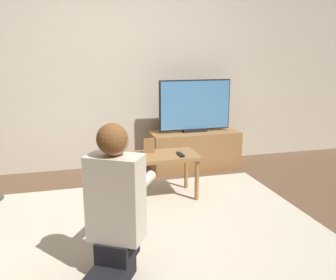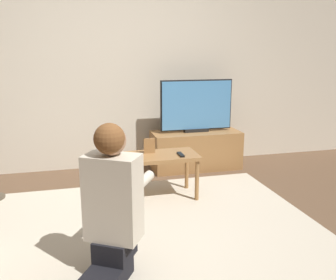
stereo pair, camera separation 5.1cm
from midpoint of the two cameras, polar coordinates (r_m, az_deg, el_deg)
name	(u,v)px [view 1 (the left image)]	position (r m, az deg, el deg)	size (l,w,h in m)	color
ground_plane	(153,234)	(3.10, -2.74, -14.16)	(10.00, 10.00, 0.00)	brown
wall_back	(116,62)	(4.65, -8.21, 11.69)	(10.00, 0.06, 2.60)	beige
rug	(153,233)	(3.10, -2.74, -14.03)	(2.80, 2.35, 0.02)	beige
tv_stand	(194,150)	(4.66, 3.72, -1.51)	(1.08, 0.45, 0.46)	olive
tv	(195,106)	(4.55, 3.81, 5.24)	(0.89, 0.08, 0.63)	black
coffee_table	(159,161)	(3.65, -1.75, -3.16)	(0.74, 0.41, 0.45)	olive
person_kneeling	(114,206)	(2.39, -8.78, -9.85)	(0.65, 0.86, 1.01)	black
picture_frame	(149,146)	(3.66, -3.30, -0.90)	(0.11, 0.01, 0.15)	olive
remote	(180,154)	(3.60, 1.51, -2.22)	(0.04, 0.15, 0.02)	black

